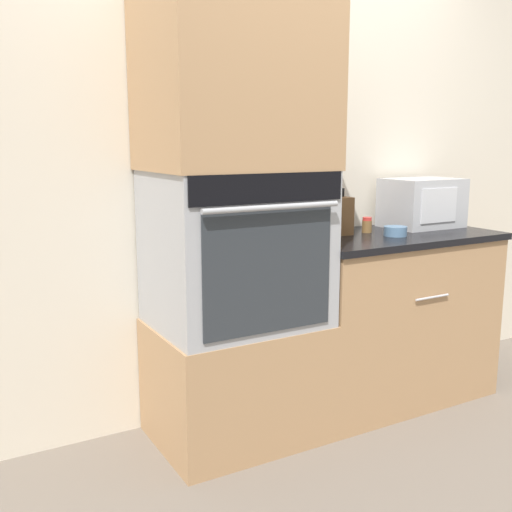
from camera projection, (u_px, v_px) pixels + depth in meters
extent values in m
plane|color=#6B6056|center=(338.00, 441.00, 2.87)|extent=(12.00, 12.00, 0.00)
cube|color=beige|center=(271.00, 173.00, 3.17)|extent=(8.00, 0.05, 2.50)
cube|color=#A87F56|center=(237.00, 380.00, 2.88)|extent=(0.78, 0.60, 0.57)
cube|color=#9EA0A5|center=(236.00, 248.00, 2.76)|extent=(0.75, 0.59, 0.72)
cube|color=black|center=(270.00, 188.00, 2.45)|extent=(0.72, 0.01, 0.12)
cube|color=orange|center=(270.00, 188.00, 2.45)|extent=(0.09, 0.00, 0.03)
cube|color=#282D33|center=(269.00, 271.00, 2.51)|extent=(0.62, 0.01, 0.53)
cylinder|color=#9EA0A5|center=(273.00, 207.00, 2.44)|extent=(0.64, 0.02, 0.02)
cube|color=#A87F56|center=(235.00, 76.00, 2.61)|extent=(0.78, 0.60, 0.82)
cube|color=#A87F56|center=(388.00, 319.00, 3.31)|extent=(1.12, 0.60, 0.89)
cube|color=black|center=(392.00, 236.00, 3.22)|extent=(1.14, 0.63, 0.03)
cylinder|color=#B7B7BC|center=(432.00, 297.00, 3.01)|extent=(0.22, 0.01, 0.01)
cube|color=#B2B5BA|center=(422.00, 203.00, 3.44)|extent=(0.43, 0.31, 0.28)
cube|color=silver|center=(439.00, 205.00, 3.30)|extent=(0.26, 0.01, 0.19)
cube|color=brown|center=(338.00, 216.00, 3.16)|extent=(0.12, 0.13, 0.20)
cylinder|color=black|center=(334.00, 193.00, 3.13)|extent=(0.02, 0.02, 0.04)
cylinder|color=black|center=(338.00, 193.00, 3.14)|extent=(0.02, 0.02, 0.04)
cylinder|color=black|center=(343.00, 193.00, 3.16)|extent=(0.02, 0.02, 0.04)
cylinder|color=#517599|center=(395.00, 231.00, 3.13)|extent=(0.12, 0.12, 0.05)
cylinder|color=brown|center=(367.00, 227.00, 3.24)|extent=(0.05, 0.05, 0.07)
cylinder|color=red|center=(367.00, 219.00, 3.24)|extent=(0.05, 0.05, 0.02)
cylinder|color=#427047|center=(310.00, 231.00, 3.05)|extent=(0.04, 0.04, 0.07)
cylinder|color=#B7B7BC|center=(310.00, 222.00, 3.04)|extent=(0.04, 0.04, 0.02)
cylinder|color=#427047|center=(330.00, 233.00, 2.96)|extent=(0.05, 0.05, 0.08)
cylinder|color=#B7B7BC|center=(330.00, 223.00, 2.95)|extent=(0.05, 0.05, 0.02)
cylinder|color=brown|center=(301.00, 228.00, 3.19)|extent=(0.06, 0.06, 0.06)
cylinder|color=#B7B7BC|center=(301.00, 221.00, 3.19)|extent=(0.05, 0.05, 0.02)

